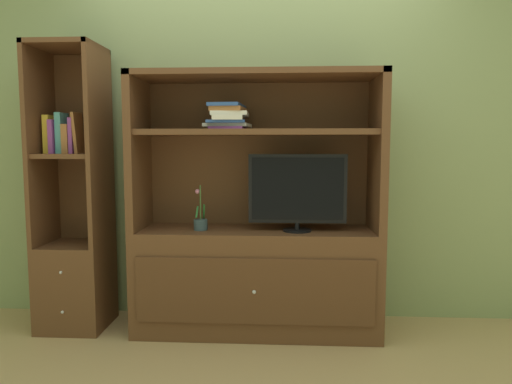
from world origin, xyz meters
TOP-DOWN VIEW (x-y plane):
  - ground_plane at (0.00, 0.00)m, footprint 8.00×8.00m
  - painted_rear_wall at (0.00, 0.75)m, footprint 6.00×0.10m
  - media_console at (0.00, 0.41)m, footprint 1.59×0.49m
  - tv_monitor at (0.26, 0.34)m, footprint 0.62×0.18m
  - potted_plant at (-0.36, 0.35)m, footprint 0.09×0.13m
  - magazine_stack at (-0.18, 0.40)m, footprint 0.30×0.35m
  - bookshelf_tall at (-1.23, 0.41)m, footprint 0.43×0.42m
  - upright_book_row at (-1.27, 0.40)m, footprint 0.23×0.17m

SIDE VIEW (x-z plane):
  - ground_plane at x=0.00m, z-range 0.00..0.00m
  - media_console at x=0.00m, z-range -0.31..1.38m
  - bookshelf_tall at x=-1.23m, z-range -0.32..1.56m
  - potted_plant at x=-0.36m, z-range 0.59..0.88m
  - tv_monitor at x=0.26m, z-range 0.70..1.19m
  - upright_book_row at x=-1.27m, z-range 1.16..1.43m
  - painted_rear_wall at x=0.00m, z-range 0.00..2.80m
  - magazine_stack at x=-0.18m, z-range 1.33..1.49m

